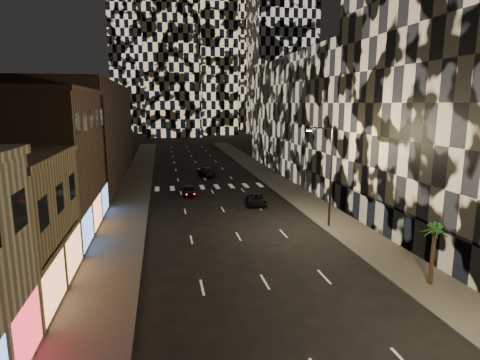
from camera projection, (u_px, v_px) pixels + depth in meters
name	position (u px, v px, depth m)	size (l,w,h in m)	color
sidewalk_left	(134.00, 189.00, 52.49)	(4.00, 120.00, 0.15)	#47443F
sidewalk_right	(280.00, 184.00, 56.23)	(4.00, 120.00, 0.15)	#47443F
curb_left	(150.00, 189.00, 52.88)	(0.20, 120.00, 0.15)	#4C4C47
curb_right	(266.00, 184.00, 55.84)	(0.20, 120.00, 0.15)	#4C4C47
retail_brown	(33.00, 165.00, 34.15)	(10.00, 15.00, 12.00)	#51382E
retail_filler_left	(87.00, 132.00, 59.51)	(10.00, 40.00, 14.00)	#51382E
midrise_base	(401.00, 227.00, 31.81)	(0.60, 25.00, 3.00)	#383838
midrise_filler_right	(330.00, 117.00, 63.17)	(16.00, 40.00, 18.00)	#232326
streetlight_far	(328.00, 170.00, 35.65)	(2.55, 0.25, 9.00)	black
car_dark_midlane	(189.00, 191.00, 49.19)	(1.48, 3.67, 1.25)	black
car_dark_oncoming	(206.00, 171.00, 62.41)	(1.99, 4.90, 1.42)	black
car_dark_rightlane	(257.00, 200.00, 44.57)	(1.97, 4.27, 1.19)	black
palm_tree	(435.00, 234.00, 24.26)	(2.01, 1.96, 3.93)	#47331E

